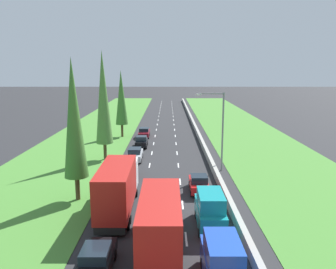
# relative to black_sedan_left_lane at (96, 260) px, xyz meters

# --- Properties ---
(ground_plane) EXTENTS (300.00, 300.00, 0.00)m
(ground_plane) POSITION_rel_black_sedan_left_lane_xyz_m (3.63, 42.96, -0.81)
(ground_plane) COLOR #28282B
(ground_plane) RESTS_ON ground
(grass_verge_left) EXTENTS (14.00, 140.00, 0.04)m
(grass_verge_left) POSITION_rel_black_sedan_left_lane_xyz_m (-9.02, 42.96, -0.79)
(grass_verge_left) COLOR #478433
(grass_verge_left) RESTS_ON ground
(grass_verge_right) EXTENTS (14.00, 140.00, 0.04)m
(grass_verge_right) POSITION_rel_black_sedan_left_lane_xyz_m (17.98, 42.96, -0.79)
(grass_verge_right) COLOR #478433
(grass_verge_right) RESTS_ON ground
(median_barrier) EXTENTS (0.44, 120.00, 0.85)m
(median_barrier) POSITION_rel_black_sedan_left_lane_xyz_m (9.33, 42.96, -0.39)
(median_barrier) COLOR #9E9B93
(median_barrier) RESTS_ON ground
(lane_markings) EXTENTS (3.64, 116.00, 0.01)m
(lane_markings) POSITION_rel_black_sedan_left_lane_xyz_m (3.63, 42.96, -0.81)
(lane_markings) COLOR white
(lane_markings) RESTS_ON ground
(black_sedan_left_lane) EXTENTS (1.82, 4.50, 1.64)m
(black_sedan_left_lane) POSITION_rel_black_sedan_left_lane_xyz_m (0.00, 0.00, 0.00)
(black_sedan_left_lane) COLOR black
(black_sedan_left_lane) RESTS_ON ground
(blue_van_right_lane) EXTENTS (1.96, 4.90, 2.82)m
(blue_van_right_lane) POSITION_rel_black_sedan_left_lane_xyz_m (7.03, -1.20, 0.59)
(blue_van_right_lane) COLOR #1E47B7
(blue_van_right_lane) RESTS_ON ground
(red_box_truck_left_lane) EXTENTS (2.46, 9.40, 4.18)m
(red_box_truck_left_lane) POSITION_rel_black_sedan_left_lane_xyz_m (0.08, 8.35, 1.37)
(red_box_truck_left_lane) COLOR black
(red_box_truck_left_lane) RESTS_ON ground
(maroon_hatchback_left_lane) EXTENTS (1.74, 3.90, 1.72)m
(maroon_hatchback_left_lane) POSITION_rel_black_sedan_left_lane_xyz_m (-0.09, 16.95, 0.02)
(maroon_hatchback_left_lane) COLOR maroon
(maroon_hatchback_left_lane) RESTS_ON ground
(teal_van_right_lane) EXTENTS (1.96, 4.90, 2.82)m
(teal_van_right_lane) POSITION_rel_black_sedan_left_lane_xyz_m (7.22, 5.63, 0.59)
(teal_van_right_lane) COLOR teal
(teal_van_right_lane) RESTS_ON ground
(silver_sedan_left_lane) EXTENTS (1.82, 4.50, 1.64)m
(silver_sedan_left_lane) POSITION_rel_black_sedan_left_lane_xyz_m (-0.10, 24.17, 0.00)
(silver_sedan_left_lane) COLOR silver
(silver_sedan_left_lane) RESTS_ON ground
(red_hatchback_right_lane) EXTENTS (1.74, 3.90, 1.72)m
(red_hatchback_right_lane) POSITION_rel_black_sedan_left_lane_xyz_m (7.05, 13.02, 0.02)
(red_hatchback_right_lane) COLOR red
(red_hatchback_right_lane) RESTS_ON ground
(black_hatchback_left_lane) EXTENTS (1.74, 3.90, 1.72)m
(black_hatchback_left_lane) POSITION_rel_black_sedan_left_lane_xyz_m (0.18, 31.59, 0.02)
(black_hatchback_left_lane) COLOR black
(black_hatchback_left_lane) RESTS_ON ground
(maroon_sedan_left_lane) EXTENTS (1.82, 4.50, 1.64)m
(maroon_sedan_left_lane) POSITION_rel_black_sedan_left_lane_xyz_m (0.05, 38.95, 0.00)
(maroon_sedan_left_lane) COLOR maroon
(maroon_sedan_left_lane) RESTS_ON ground
(red_box_truck_centre_lane) EXTENTS (2.46, 9.40, 4.18)m
(red_box_truck_centre_lane) POSITION_rel_black_sedan_left_lane_xyz_m (3.64, 1.95, 1.37)
(red_box_truck_centre_lane) COLOR black
(red_box_truck_centre_lane) RESTS_ON ground
(poplar_tree_second) EXTENTS (2.12, 2.12, 12.61)m
(poplar_tree_second) POSITION_rel_black_sedan_left_lane_xyz_m (-3.97, 11.09, 6.55)
(poplar_tree_second) COLOR #4C3823
(poplar_tree_second) RESTS_ON ground
(poplar_tree_third) EXTENTS (2.15, 2.15, 13.82)m
(poplar_tree_third) POSITION_rel_black_sedan_left_lane_xyz_m (-3.97, 24.66, 7.15)
(poplar_tree_third) COLOR #4C3823
(poplar_tree_third) RESTS_ON ground
(poplar_tree_fourth) EXTENTS (2.08, 2.08, 11.28)m
(poplar_tree_fourth) POSITION_rel_black_sedan_left_lane_xyz_m (-3.72, 39.29, 5.88)
(poplar_tree_fourth) COLOR #4C3823
(poplar_tree_fourth) RESTS_ON ground
(street_light_mast) EXTENTS (3.20, 0.28, 9.00)m
(street_light_mast) POSITION_rel_black_sedan_left_lane_xyz_m (9.96, 19.95, 4.42)
(street_light_mast) COLOR gray
(street_light_mast) RESTS_ON ground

